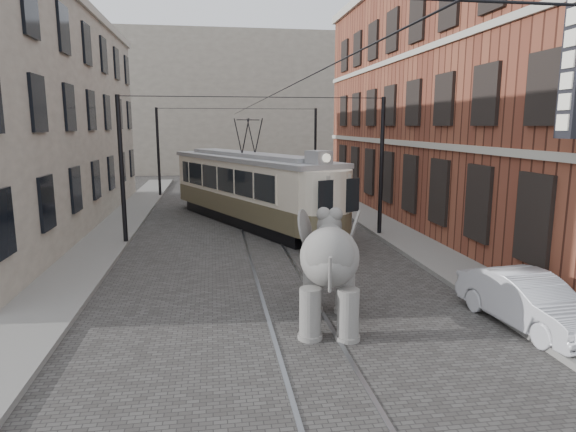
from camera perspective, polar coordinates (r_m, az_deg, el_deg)
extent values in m
plane|color=#44413E|center=(15.49, -0.78, -7.74)|extent=(120.00, 120.00, 0.00)
cube|color=slate|center=(17.30, 19.43, -6.15)|extent=(2.00, 60.00, 0.15)
cube|color=slate|center=(15.98, -24.77, -7.87)|extent=(2.00, 60.00, 0.15)
cube|color=brown|center=(26.97, 20.70, 12.21)|extent=(8.00, 26.00, 12.00)
cube|color=gray|center=(26.19, -29.16, 9.46)|extent=(7.00, 24.00, 10.00)
cube|color=gray|center=(54.67, -6.69, 12.55)|extent=(28.00, 10.00, 14.00)
imported|color=silver|center=(13.45, 25.89, -8.74)|extent=(1.90, 4.09, 1.30)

